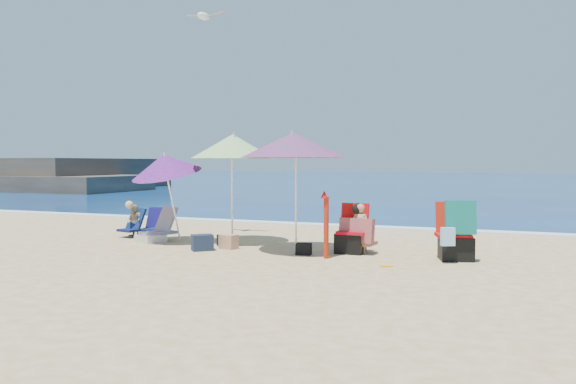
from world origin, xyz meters
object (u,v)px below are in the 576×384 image
at_px(furled_umbrella, 326,221).
at_px(person_left, 134,220).
at_px(umbrella_turquoise, 294,145).
at_px(umbrella_striped, 233,146).
at_px(seagull, 204,16).
at_px(chair_rainbow, 157,232).
at_px(person_center, 359,229).
at_px(umbrella_blue, 165,164).
at_px(camp_chair_right, 456,238).
at_px(camp_chair_left, 351,238).
at_px(chair_navy, 154,228).

bearing_deg(furled_umbrella, person_left, 166.53).
xyz_separation_m(umbrella_turquoise, umbrella_striped, (-1.58, 0.64, 0.01)).
height_order(umbrella_striped, seagull, seagull).
bearing_deg(chair_rainbow, person_left, 153.37).
bearing_deg(furled_umbrella, person_center, 61.32).
xyz_separation_m(umbrella_blue, person_left, (-1.24, 0.59, -1.26)).
xyz_separation_m(chair_rainbow, camp_chair_right, (6.08, -0.06, 0.18)).
height_order(chair_rainbow, camp_chair_right, camp_chair_right).
relative_size(person_center, person_left, 1.14).
xyz_separation_m(camp_chair_left, camp_chair_right, (1.86, -0.11, 0.10)).
height_order(umbrella_blue, chair_navy, umbrella_blue).
relative_size(umbrella_blue, furled_umbrella, 1.67).
height_order(umbrella_turquoise, person_center, umbrella_turquoise).
xyz_separation_m(umbrella_turquoise, chair_navy, (-3.83, 1.08, -1.82)).
bearing_deg(umbrella_blue, person_center, 2.20).
relative_size(umbrella_blue, person_center, 2.14).
height_order(furled_umbrella, camp_chair_left, furled_umbrella).
bearing_deg(person_center, seagull, 165.06).
xyz_separation_m(umbrella_blue, camp_chair_left, (3.90, 0.18, -1.35)).
xyz_separation_m(umbrella_blue, chair_rainbow, (-0.31, 0.13, -1.43)).
xyz_separation_m(chair_navy, chair_rainbow, (0.63, -0.79, 0.02)).
bearing_deg(camp_chair_left, seagull, 164.78).
bearing_deg(camp_chair_right, seagull, 168.68).
bearing_deg(seagull, furled_umbrella, -27.23).
relative_size(chair_navy, person_center, 0.74).
bearing_deg(umbrella_turquoise, umbrella_striped, 157.88).
relative_size(umbrella_striped, chair_rainbow, 2.43).
distance_m(chair_rainbow, seagull, 4.83).
distance_m(umbrella_blue, furled_umbrella, 3.82).
bearing_deg(person_left, umbrella_turquoise, -10.27).
xyz_separation_m(furled_umbrella, chair_rainbow, (-3.96, 0.71, -0.46)).
distance_m(umbrella_turquoise, chair_navy, 4.38).
height_order(camp_chair_left, camp_chair_right, camp_chair_right).
height_order(umbrella_striped, camp_chair_left, umbrella_striped).
bearing_deg(umbrella_turquoise, person_center, 14.91).
height_order(umbrella_striped, camp_chair_right, umbrella_striped).
relative_size(chair_navy, camp_chair_left, 0.75).
distance_m(umbrella_turquoise, furled_umbrella, 1.59).
bearing_deg(camp_chair_right, person_left, 175.69).
distance_m(camp_chair_left, seagull, 5.95).
height_order(umbrella_turquoise, chair_rainbow, umbrella_turquoise).
distance_m(furled_umbrella, chair_navy, 4.86).
bearing_deg(umbrella_striped, camp_chair_right, -5.41).
relative_size(umbrella_blue, person_left, 2.44).
xyz_separation_m(chair_navy, person_center, (5.00, -0.77, 0.28)).
bearing_deg(person_center, furled_umbrella, -118.68).
height_order(furled_umbrella, chair_rainbow, furled_umbrella).
xyz_separation_m(camp_chair_left, person_left, (-5.14, 0.42, 0.10)).
relative_size(camp_chair_left, person_center, 0.98).
distance_m(umbrella_striped, camp_chair_left, 3.13).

